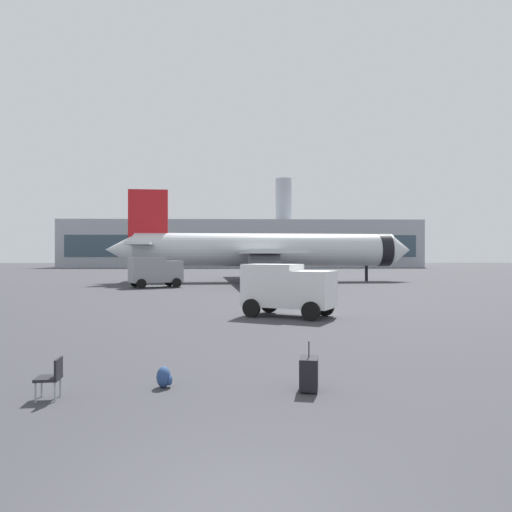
% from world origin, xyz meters
% --- Properties ---
extents(ground_plane, '(400.00, 400.00, 0.00)m').
position_xyz_m(ground_plane, '(0.00, 0.00, 0.00)').
color(ground_plane, '#38383D').
extents(airplane_at_gate, '(35.77, 32.29, 10.50)m').
position_xyz_m(airplane_at_gate, '(2.84, 50.14, 3.66)').
color(airplane_at_gate, silver).
rests_on(airplane_at_gate, ground).
extents(service_truck, '(5.28, 4.12, 2.90)m').
position_xyz_m(service_truck, '(-8.08, 40.51, 1.61)').
color(service_truck, gray).
rests_on(service_truck, ground).
extents(cargo_van, '(4.82, 3.92, 2.60)m').
position_xyz_m(cargo_van, '(2.42, 18.11, 1.45)').
color(cargo_van, white).
rests_on(cargo_van, ground).
extents(safety_cone_near, '(0.44, 0.44, 0.82)m').
position_xyz_m(safety_cone_near, '(1.05, 52.43, 0.40)').
color(safety_cone_near, '#F2590C').
rests_on(safety_cone_near, ground).
extents(safety_cone_mid, '(0.44, 0.44, 0.73)m').
position_xyz_m(safety_cone_mid, '(9.80, 51.37, 0.36)').
color(safety_cone_mid, '#F2590C').
rests_on(safety_cone_mid, ground).
extents(rolling_suitcase, '(0.51, 0.70, 1.10)m').
position_xyz_m(rolling_suitcase, '(1.64, 4.99, 0.39)').
color(rolling_suitcase, black).
rests_on(rolling_suitcase, ground).
extents(traveller_backpack, '(0.36, 0.40, 0.48)m').
position_xyz_m(traveller_backpack, '(-1.64, 5.35, 0.23)').
color(traveller_backpack, navy).
rests_on(traveller_backpack, ground).
extents(gate_chair, '(0.52, 0.52, 0.86)m').
position_xyz_m(gate_chair, '(-3.85, 4.50, 0.50)').
color(gate_chair, black).
rests_on(gate_chair, ground).
extents(terminal_building, '(92.87, 22.66, 24.22)m').
position_xyz_m(terminal_building, '(0.45, 126.55, 6.22)').
color(terminal_building, '#9EA3AD').
rests_on(terminal_building, ground).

